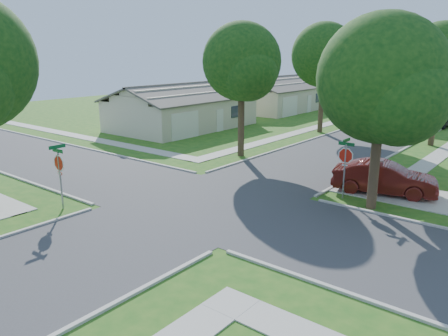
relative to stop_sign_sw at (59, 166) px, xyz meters
name	(u,v)px	position (x,y,z in m)	size (l,w,h in m)	color
ground	(208,203)	(4.70, 4.70, -2.03)	(100.00, 100.00, 0.00)	#215818
road_ns	(208,203)	(4.70, 4.70, -2.03)	(7.00, 100.00, 0.02)	#333335
sidewalk_nw	(330,123)	(-1.40, 30.70, -2.01)	(1.20, 40.00, 0.04)	#9E9B91
driveway	(425,198)	(12.60, 11.80, -2.01)	(8.80, 3.60, 0.05)	#9E9B91
stop_sign_sw	(59,166)	(0.00, 0.00, 0.00)	(1.05, 0.80, 2.98)	gray
stop_sign_ne	(345,158)	(9.40, 9.40, 0.00)	(1.05, 0.80, 2.98)	gray
tree_e_near	(385,78)	(9.45, 13.71, 3.61)	(4.97, 4.80, 8.28)	#38281C
tree_e_mid	(442,62)	(9.46, 25.71, 4.22)	(5.59, 5.40, 9.21)	#38281C
tree_w_near	(242,65)	(0.06, 13.71, 4.08)	(5.38, 5.20, 8.97)	#38281C
tree_w_mid	(324,58)	(0.06, 25.71, 4.46)	(5.80, 5.60, 9.56)	#38281C
tree_w_far	(377,66)	(0.05, 38.71, 3.48)	(4.76, 4.60, 8.04)	#38281C
tree_ne_corner	(383,85)	(11.06, 8.91, 3.56)	(5.80, 5.60, 8.66)	#38281C
house_nw_near	(183,112)	(-11.29, 19.70, -0.51)	(8.42, 13.60, 4.23)	#B8AA92
house_nw_far	(278,98)	(-11.29, 36.70, -0.51)	(8.42, 13.60, 4.23)	#B8AA92
car_driveway	(384,178)	(10.70, 11.36, -1.21)	(1.75, 5.01, 1.65)	#4F1410
car_curb_east	(441,120)	(7.90, 35.37, -1.36)	(1.59, 3.96, 1.35)	black
car_curb_west	(394,110)	(1.50, 41.37, -1.42)	(1.70, 4.19, 1.21)	black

